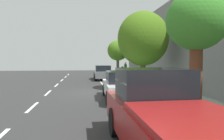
% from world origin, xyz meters
% --- Properties ---
extents(ground, '(56.38, 56.38, 0.00)m').
position_xyz_m(ground, '(0.00, 0.00, 0.00)').
color(ground, '#313131').
extents(sidewalk, '(3.39, 35.23, 0.16)m').
position_xyz_m(sidewalk, '(3.93, 0.00, 0.08)').
color(sidewalk, '#94B1A3').
rests_on(sidewalk, ground).
extents(curb_edge, '(0.16, 35.23, 0.16)m').
position_xyz_m(curb_edge, '(2.15, 0.00, 0.08)').
color(curb_edge, gray).
rests_on(curb_edge, ground).
extents(lane_stripe_centre, '(0.14, 35.80, 0.01)m').
position_xyz_m(lane_stripe_centre, '(-3.18, 0.28, 0.00)').
color(lane_stripe_centre, white).
rests_on(lane_stripe_centre, ground).
extents(lane_stripe_bike_edge, '(0.12, 35.23, 0.01)m').
position_xyz_m(lane_stripe_bike_edge, '(0.68, 0.00, 0.00)').
color(lane_stripe_bike_edge, white).
rests_on(lane_stripe_bike_edge, ground).
extents(building_facade, '(0.50, 35.23, 6.64)m').
position_xyz_m(building_facade, '(5.87, 0.00, 3.32)').
color(building_facade, gray).
rests_on(building_facade, ground).
extents(parked_pickup_red_nearest, '(2.14, 5.35, 1.95)m').
position_xyz_m(parked_pickup_red_nearest, '(0.98, -9.54, 0.90)').
color(parked_pickup_red_nearest, maroon).
rests_on(parked_pickup_red_nearest, ground).
extents(parked_sedan_white_second, '(1.90, 4.43, 1.52)m').
position_xyz_m(parked_sedan_white_second, '(1.16, -2.46, 0.75)').
color(parked_sedan_white_second, white).
rests_on(parked_sedan_white_second, ground).
extents(parked_sedan_grey_mid, '(1.86, 4.41, 1.52)m').
position_xyz_m(parked_sedan_grey_mid, '(1.05, 8.93, 0.75)').
color(parked_sedan_grey_mid, slate).
rests_on(parked_sedan_grey_mid, ground).
extents(bicycle_at_curb, '(1.70, 0.66, 0.79)m').
position_xyz_m(bicycle_at_curb, '(1.69, 1.87, 0.39)').
color(bicycle_at_curb, black).
rests_on(bicycle_at_curb, ground).
extents(cyclist_with_backpack, '(0.51, 0.57, 1.65)m').
position_xyz_m(cyclist_with_backpack, '(1.91, 1.43, 1.00)').
color(cyclist_with_backpack, '#C6B284').
rests_on(cyclist_with_backpack, ground).
extents(street_tree_near_cyclist, '(2.22, 2.22, 4.51)m').
position_xyz_m(street_tree_near_cyclist, '(3.25, -6.56, 3.48)').
color(street_tree_near_cyclist, brown).
rests_on(street_tree_near_cyclist, sidewalk).
extents(street_tree_mid_block, '(3.57, 3.57, 5.37)m').
position_xyz_m(street_tree_mid_block, '(3.25, 0.87, 3.60)').
color(street_tree_mid_block, brown).
rests_on(street_tree_mid_block, sidewalk).
extents(street_tree_far_end, '(2.58, 2.58, 4.36)m').
position_xyz_m(street_tree_far_end, '(3.25, 12.84, 3.22)').
color(street_tree_far_end, brown).
rests_on(street_tree_far_end, sidewalk).
extents(pedestrian_on_phone, '(0.28, 0.62, 1.65)m').
position_xyz_m(pedestrian_on_phone, '(3.93, 11.19, 1.09)').
color(pedestrian_on_phone, black).
rests_on(pedestrian_on_phone, sidewalk).
extents(fire_hydrant, '(0.22, 0.22, 0.84)m').
position_xyz_m(fire_hydrant, '(2.58, -9.00, 0.58)').
color(fire_hydrant, red).
rests_on(fire_hydrant, sidewalk).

